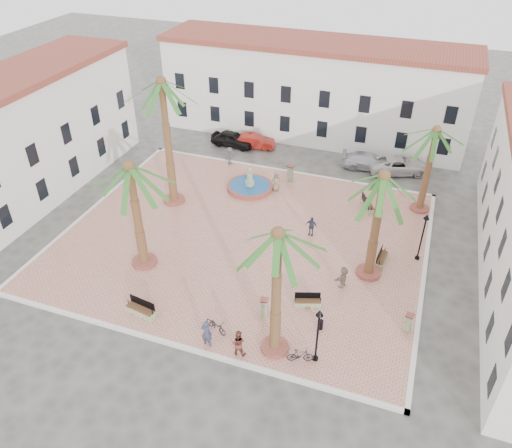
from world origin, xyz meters
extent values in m
plane|color=#56544F|center=(0.00, 0.00, 0.00)|extent=(120.00, 120.00, 0.00)
cube|color=tan|center=(0.00, 0.00, 0.07)|extent=(26.00, 22.00, 0.15)
cube|color=silver|center=(0.00, 11.00, 0.08)|extent=(26.30, 0.30, 0.16)
cube|color=silver|center=(0.00, -11.00, 0.08)|extent=(26.30, 0.30, 0.16)
cube|color=silver|center=(13.00, 0.00, 0.08)|extent=(0.30, 22.30, 0.16)
cube|color=silver|center=(-13.00, 0.00, 0.08)|extent=(0.30, 22.30, 0.16)
cube|color=white|center=(0.00, 20.00, 4.50)|extent=(30.00, 7.00, 9.00)
cube|color=brown|center=(0.00, 20.00, 9.25)|extent=(30.40, 7.40, 0.50)
cube|color=black|center=(-13.12, 16.52, 2.20)|extent=(1.00, 0.12, 1.60)
cube|color=black|center=(-9.38, 16.52, 2.20)|extent=(1.00, 0.12, 1.60)
cube|color=black|center=(-5.62, 16.52, 2.20)|extent=(1.00, 0.12, 1.60)
cube|color=black|center=(-1.88, 16.52, 2.20)|extent=(1.00, 0.12, 1.60)
cube|color=black|center=(1.88, 16.52, 2.20)|extent=(1.00, 0.12, 1.60)
cube|color=black|center=(5.62, 16.52, 2.20)|extent=(1.00, 0.12, 1.60)
cube|color=black|center=(9.38, 16.52, 2.20)|extent=(1.00, 0.12, 1.60)
cube|color=black|center=(13.12, 16.52, 2.20)|extent=(1.00, 0.12, 1.60)
cube|color=black|center=(-13.12, 16.52, 5.20)|extent=(1.00, 0.12, 1.60)
cube|color=black|center=(-9.38, 16.52, 5.20)|extent=(1.00, 0.12, 1.60)
cube|color=black|center=(-5.62, 16.52, 5.20)|extent=(1.00, 0.12, 1.60)
cube|color=black|center=(-1.88, 16.52, 5.20)|extent=(1.00, 0.12, 1.60)
cube|color=black|center=(1.88, 16.52, 5.20)|extent=(1.00, 0.12, 1.60)
cube|color=black|center=(5.62, 16.52, 5.20)|extent=(1.00, 0.12, 1.60)
cube|color=black|center=(9.38, 16.52, 5.20)|extent=(1.00, 0.12, 1.60)
cube|color=black|center=(13.12, 16.52, 5.20)|extent=(1.00, 0.12, 1.60)
cube|color=black|center=(16.54, -9.49, 2.20)|extent=(0.12, 1.00, 1.60)
cube|color=black|center=(16.54, -5.77, 2.20)|extent=(0.12, 1.00, 1.60)
cube|color=black|center=(16.54, -2.06, 2.20)|extent=(0.12, 1.00, 1.60)
cube|color=black|center=(16.54, 1.65, 2.20)|extent=(0.12, 1.00, 1.60)
cube|color=black|center=(16.54, 5.37, 2.20)|extent=(0.12, 1.00, 1.60)
cube|color=black|center=(16.54, 9.08, 2.20)|extent=(0.12, 1.00, 1.60)
cube|color=black|center=(16.54, 12.80, 2.20)|extent=(0.12, 1.00, 1.60)
cube|color=black|center=(16.54, -9.49, 5.20)|extent=(0.12, 1.00, 1.60)
cube|color=black|center=(16.54, -5.77, 5.20)|extent=(0.12, 1.00, 1.60)
cube|color=black|center=(16.54, -2.06, 5.20)|extent=(0.12, 1.00, 1.60)
cube|color=black|center=(16.54, 1.65, 5.20)|extent=(0.12, 1.00, 1.60)
cube|color=black|center=(16.54, 5.37, 5.20)|extent=(0.12, 1.00, 1.60)
cube|color=black|center=(16.54, 9.08, 5.20)|extent=(0.12, 1.00, 1.60)
cube|color=black|center=(16.54, 12.80, 5.20)|extent=(0.12, 1.00, 1.60)
cube|color=white|center=(-19.00, 0.00, 4.75)|extent=(6.00, 24.00, 9.50)
cube|color=brown|center=(-19.00, 0.00, 9.75)|extent=(6.40, 24.40, 0.50)
cube|color=black|center=(-16.02, -6.00, 2.20)|extent=(0.12, 1.00, 1.60)
cube|color=black|center=(-16.02, -2.00, 2.20)|extent=(0.12, 1.00, 1.60)
cube|color=black|center=(-16.02, 2.00, 2.20)|extent=(0.12, 1.00, 1.60)
cube|color=black|center=(-16.02, 6.00, 2.20)|extent=(0.12, 1.00, 1.60)
cube|color=black|center=(-16.02, 10.00, 2.20)|extent=(0.12, 1.00, 1.60)
cube|color=black|center=(-16.02, -2.00, 5.20)|extent=(0.12, 1.00, 1.60)
cube|color=black|center=(-16.02, 2.00, 5.20)|extent=(0.12, 1.00, 1.60)
cube|color=black|center=(-16.02, 6.00, 5.20)|extent=(0.12, 1.00, 1.60)
cube|color=black|center=(-16.02, 10.00, 5.20)|extent=(0.12, 1.00, 1.60)
cylinder|color=#A14D41|center=(-2.01, 6.82, 0.34)|extent=(3.94, 3.94, 0.38)
cylinder|color=#194C8C|center=(-2.01, 6.82, 0.51)|extent=(3.47, 3.47, 0.06)
cylinder|color=#8DA072|center=(-2.01, 6.82, 0.53)|extent=(0.84, 0.84, 0.75)
cylinder|color=#8DA072|center=(-2.01, 6.82, 1.28)|extent=(0.56, 0.56, 1.13)
sphere|color=#8DA072|center=(-2.01, 6.82, 1.98)|extent=(0.41, 0.41, 0.41)
cylinder|color=#A14D41|center=(-7.22, 2.86, 0.28)|extent=(1.75, 1.75, 0.26)
cylinder|color=brown|center=(-7.22, 2.86, 5.33)|extent=(0.57, 0.57, 9.84)
sphere|color=brown|center=(-7.22, 2.86, 10.25)|extent=(0.76, 0.76, 0.76)
cylinder|color=#A14D41|center=(-5.39, -5.12, 0.28)|extent=(1.73, 1.73, 0.26)
cylinder|color=brown|center=(-5.39, -5.12, 4.09)|extent=(0.56, 0.56, 7.35)
sphere|color=brown|center=(-5.39, -5.12, 7.76)|extent=(0.75, 0.75, 0.75)
cylinder|color=#A14D41|center=(5.47, -9.36, 0.27)|extent=(1.60, 1.60, 0.24)
cylinder|color=brown|center=(5.47, -9.36, 4.31)|extent=(0.52, 0.52, 7.84)
sphere|color=brown|center=(5.47, -9.36, 8.23)|extent=(0.70, 0.70, 0.70)
cylinder|color=#A14D41|center=(9.42, -1.04, 0.28)|extent=(1.68, 1.68, 0.25)
cylinder|color=brown|center=(9.42, -1.04, 4.06)|extent=(0.55, 0.55, 7.31)
sphere|color=brown|center=(9.42, -1.04, 7.71)|extent=(0.73, 0.73, 0.73)
cylinder|color=#A14D41|center=(12.01, 8.39, 0.26)|extent=(1.49, 1.49, 0.22)
cylinder|color=brown|center=(12.01, 8.39, 3.72)|extent=(0.48, 0.48, 6.70)
sphere|color=brown|center=(12.01, 8.39, 7.07)|extent=(0.65, 0.65, 0.65)
cube|color=#8DA072|center=(-3.06, -9.54, 0.37)|extent=(2.05, 0.91, 0.44)
cube|color=#56351E|center=(-3.06, -9.54, 0.62)|extent=(1.93, 0.84, 0.07)
cube|color=black|center=(-3.02, -9.30, 0.92)|extent=(1.85, 0.35, 0.55)
cylinder|color=black|center=(-3.98, -9.39, 0.75)|extent=(0.05, 0.05, 0.33)
cylinder|color=black|center=(-2.14, -9.68, 0.75)|extent=(0.05, 0.05, 0.33)
cube|color=#8DA072|center=(6.34, -5.37, 0.34)|extent=(1.77, 1.03, 0.38)
cube|color=#56351E|center=(6.34, -5.37, 0.55)|extent=(1.67, 0.96, 0.06)
cube|color=black|center=(6.27, -5.18, 0.81)|extent=(1.53, 0.56, 0.47)
cylinder|color=black|center=(5.58, -5.63, 0.67)|extent=(0.05, 0.05, 0.28)
cylinder|color=black|center=(7.10, -5.12, 0.67)|extent=(0.05, 0.05, 0.28)
cube|color=#8DA072|center=(10.09, 0.51, 0.35)|extent=(0.70, 1.81, 0.39)
cube|color=#56351E|center=(10.09, 0.51, 0.57)|extent=(0.64, 1.70, 0.06)
cube|color=black|center=(9.87, 0.53, 0.84)|extent=(0.21, 1.66, 0.49)
cylinder|color=black|center=(10.01, -0.32, 0.69)|extent=(0.05, 0.05, 0.29)
cylinder|color=black|center=(10.17, 1.34, 0.69)|extent=(0.05, 0.05, 0.29)
cube|color=#8DA072|center=(8.03, 7.10, 0.37)|extent=(1.39, 2.03, 0.44)
cube|color=#56351E|center=(8.03, 7.10, 0.62)|extent=(1.30, 1.91, 0.07)
cube|color=black|center=(7.82, 7.00, 0.91)|extent=(0.85, 1.69, 0.54)
cylinder|color=black|center=(8.44, 6.27, 0.75)|extent=(0.05, 0.05, 0.33)
cylinder|color=black|center=(7.63, 7.94, 0.75)|extent=(0.05, 0.05, 0.33)
cylinder|color=black|center=(7.83, -9.34, 0.22)|extent=(0.34, 0.34, 0.15)
cylinder|color=black|center=(7.83, -9.34, 1.92)|extent=(0.11, 0.11, 3.35)
cone|color=black|center=(7.83, -9.34, 3.74)|extent=(0.41, 0.41, 0.37)
sphere|color=beige|center=(7.83, -9.34, 3.60)|extent=(0.22, 0.22, 0.22)
cylinder|color=black|center=(12.40, 1.76, 0.22)|extent=(0.33, 0.33, 0.15)
cylinder|color=black|center=(12.40, 1.76, 1.91)|extent=(0.11, 0.11, 3.33)
cone|color=black|center=(12.40, 1.76, 3.71)|extent=(0.41, 0.41, 0.37)
sphere|color=beige|center=(12.40, 1.76, 3.57)|extent=(0.22, 0.22, 0.22)
cube|color=#8DA072|center=(4.05, -7.07, 0.76)|extent=(0.44, 0.44, 1.22)
cube|color=#A14D41|center=(4.05, -7.07, 1.42)|extent=(0.55, 0.55, 0.09)
cube|color=#8DA072|center=(0.86, 9.29, 0.86)|extent=(0.49, 0.49, 1.43)
cube|color=#A14D41|center=(0.86, 9.29, 1.63)|extent=(0.61, 0.61, 0.11)
cube|color=#8DA072|center=(12.40, -5.43, 0.75)|extent=(0.44, 0.44, 1.19)
cube|color=#A14D41|center=(12.40, -5.43, 1.39)|extent=(0.55, 0.55, 0.09)
cylinder|color=black|center=(7.55, -6.99, 0.46)|extent=(0.32, 0.32, 0.63)
imported|color=#343853|center=(1.77, -10.40, 1.09)|extent=(0.72, 0.51, 1.87)
imported|color=black|center=(1.81, -9.22, 0.57)|extent=(1.69, 1.13, 0.84)
imported|color=brown|center=(3.67, -10.40, 1.02)|extent=(0.92, 0.76, 1.74)
imported|color=black|center=(7.07, -9.76, 0.60)|extent=(1.57, 0.89, 0.91)
imported|color=#77684C|center=(0.19, 7.31, 1.01)|extent=(1.00, 0.87, 1.72)
imported|color=#2D374C|center=(4.62, 2.04, 0.93)|extent=(0.94, 0.46, 1.56)
imported|color=#434448|center=(-5.32, 10.40, 1.00)|extent=(1.03, 1.26, 1.70)
imported|color=#756B59|center=(8.01, -2.86, 0.93)|extent=(0.96, 1.52, 1.57)
imported|color=black|center=(-6.62, 14.39, 0.75)|extent=(4.50, 2.04, 1.50)
imported|color=maroon|center=(-4.49, 14.79, 0.68)|extent=(4.31, 2.09, 1.36)
imported|color=silver|center=(6.97, 14.27, 0.72)|extent=(5.17, 2.70, 1.43)
imported|color=beige|center=(9.62, 14.36, 0.75)|extent=(5.97, 4.27, 1.51)
camera|label=1|loc=(10.96, -27.85, 22.13)|focal=35.00mm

